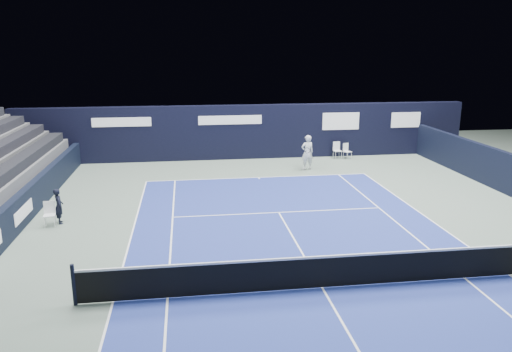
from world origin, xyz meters
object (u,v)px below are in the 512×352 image
at_px(tennis_net, 323,271).
at_px(tennis_player, 307,152).
at_px(line_judge_chair, 49,212).
at_px(folding_chair_back_b, 347,150).
at_px(folding_chair_back_a, 337,147).

xyz_separation_m(tennis_net, tennis_player, (2.79, 13.22, 0.42)).
distance_m(line_judge_chair, tennis_net, 10.47).
bearing_deg(line_judge_chair, folding_chair_back_b, 26.90).
bearing_deg(folding_chair_back_b, tennis_player, -165.83).
relative_size(folding_chair_back_a, tennis_player, 0.52).
height_order(folding_chair_back_b, tennis_net, tennis_net).
bearing_deg(tennis_player, folding_chair_back_a, 46.87).
distance_m(folding_chair_back_b, tennis_net, 16.58).
bearing_deg(line_judge_chair, tennis_net, -42.46).
distance_m(tennis_net, tennis_player, 13.51).
relative_size(line_judge_chair, tennis_net, 0.07).
bearing_deg(tennis_player, folding_chair_back_b, 38.61).
bearing_deg(tennis_player, line_judge_chair, -147.85).
xyz_separation_m(folding_chair_back_a, line_judge_chair, (-13.67, -9.65, -0.13)).
bearing_deg(folding_chair_back_b, tennis_net, -134.63).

